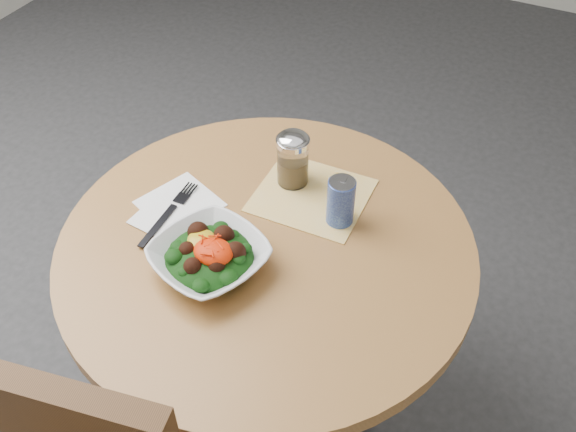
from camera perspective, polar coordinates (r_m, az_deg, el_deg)
The scene contains 8 objects.
ground at distance 1.99m, azimuth -1.41°, elevation -17.20°, with size 6.00×6.00×0.00m, color #2D2D2F.
table at distance 1.53m, azimuth -1.78°, elevation -7.35°, with size 0.90×0.90×0.75m.
cloth_napkin at distance 1.48m, azimuth 2.11°, elevation 1.84°, with size 0.25×0.23×0.00m, color orange.
paper_napkins at distance 1.47m, azimuth -9.77°, elevation 0.62°, with size 0.20×0.22×0.00m.
salad_bowl at distance 1.31m, azimuth -7.00°, elevation -3.60°, with size 0.29×0.29×0.08m.
fork at distance 1.46m, azimuth -10.46°, elevation 0.38°, with size 0.03×0.22×0.00m.
spice_shaker at distance 1.47m, azimuth 0.43°, elevation 5.08°, with size 0.08×0.08×0.14m.
beverage_can at distance 1.39m, azimuth 4.71°, elevation 1.29°, with size 0.06×0.06×0.12m.
Camera 1 is at (0.46, -0.82, 1.75)m, focal length 40.00 mm.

